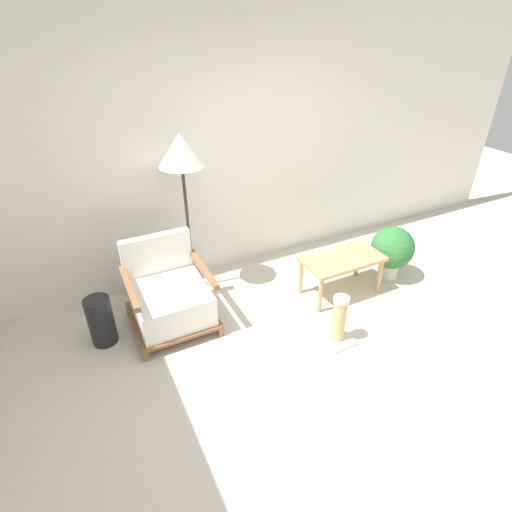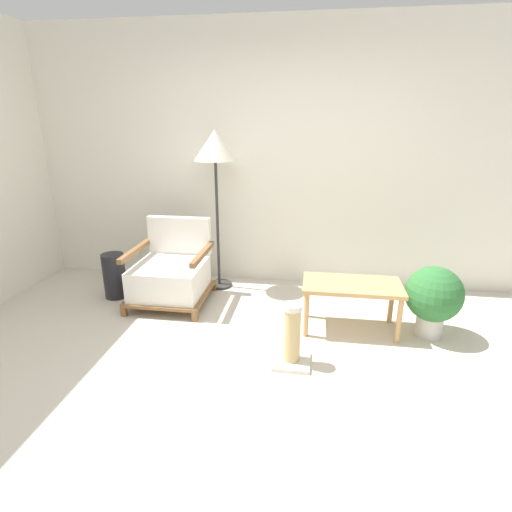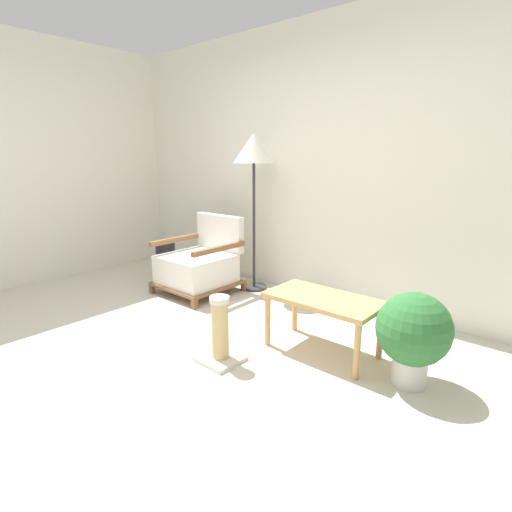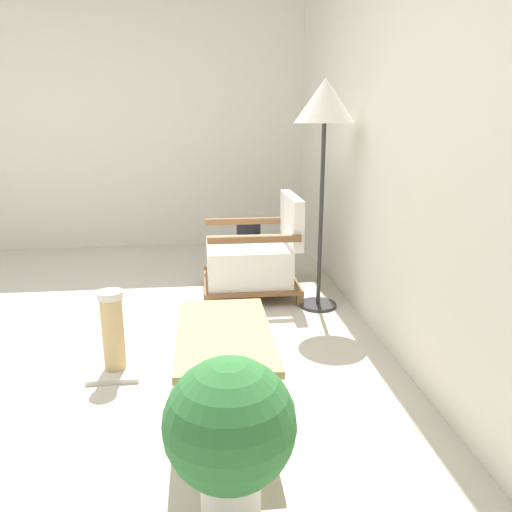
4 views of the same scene
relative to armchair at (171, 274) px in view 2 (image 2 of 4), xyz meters
name	(u,v)px [view 2 (image 2 of 4)]	position (x,y,z in m)	size (l,w,h in m)	color
ground_plane	(252,400)	(1.03, -1.37, -0.30)	(14.00, 14.00, 0.00)	beige
wall_back	(283,159)	(1.03, 0.75, 1.05)	(8.00, 0.06, 2.70)	silver
armchair	(171,274)	(0.00, 0.00, 0.00)	(0.74, 0.75, 0.80)	brown
floor_lamp	(215,152)	(0.37, 0.46, 1.14)	(0.43, 0.43, 1.65)	#2D2D2D
coffee_table	(352,290)	(1.72, -0.32, 0.08)	(0.83, 0.44, 0.43)	tan
vase	(114,276)	(-0.62, 0.02, -0.06)	(0.22, 0.22, 0.46)	black
potted_plant	(433,297)	(2.38, -0.33, 0.06)	(0.46, 0.46, 0.61)	beige
scratching_post	(292,340)	(1.25, -0.91, -0.10)	(0.28, 0.28, 0.49)	beige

